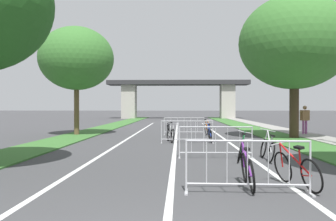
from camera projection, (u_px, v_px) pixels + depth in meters
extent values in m
cube|color=#386B2D|center=(103.00, 128.00, 26.67)|extent=(2.13, 56.85, 0.05)
cube|color=#386B2D|center=(252.00, 129.00, 26.30)|extent=(2.13, 56.85, 0.05)
cube|color=gray|center=(277.00, 129.00, 26.24)|extent=(1.63, 56.85, 0.08)
cube|color=silver|center=(176.00, 137.00, 19.68)|extent=(0.14, 32.89, 0.01)
cube|color=silver|center=(221.00, 137.00, 19.60)|extent=(0.14, 32.89, 0.01)
cube|color=silver|center=(131.00, 136.00, 19.76)|extent=(0.14, 32.89, 0.01)
cube|color=#2D2D30|center=(178.00, 83.00, 50.15)|extent=(20.29, 3.48, 0.62)
cube|color=#ADA89E|center=(129.00, 102.00, 50.41)|extent=(1.96, 2.40, 4.86)
cube|color=#ADA89E|center=(227.00, 102.00, 49.95)|extent=(1.96, 2.40, 4.86)
cylinder|color=brown|center=(77.00, 111.00, 20.64)|extent=(0.30, 0.30, 2.92)
ellipsoid|color=#38702D|center=(76.00, 58.00, 20.60)|extent=(4.42, 4.42, 3.76)
cylinder|color=#3D2D1E|center=(294.00, 111.00, 18.49)|extent=(0.49, 0.49, 2.93)
ellipsoid|color=#38702D|center=(294.00, 42.00, 18.45)|extent=(5.86, 5.86, 4.98)
cylinder|color=#ADADB2|center=(186.00, 166.00, 6.83)|extent=(0.04, 0.04, 1.05)
cube|color=#ADADB2|center=(186.00, 192.00, 6.84)|extent=(0.07, 0.44, 0.03)
cylinder|color=#ADADB2|center=(310.00, 167.00, 6.69)|extent=(0.04, 0.04, 1.05)
cube|color=#ADADB2|center=(310.00, 194.00, 6.69)|extent=(0.07, 0.44, 0.03)
cylinder|color=#ADADB2|center=(248.00, 141.00, 6.76)|extent=(2.40, 0.11, 0.04)
cylinder|color=#ADADB2|center=(248.00, 184.00, 6.76)|extent=(2.40, 0.11, 0.04)
cylinder|color=#ADADB2|center=(207.00, 162.00, 6.81)|extent=(0.02, 0.02, 0.87)
cylinder|color=#ADADB2|center=(227.00, 162.00, 6.78)|extent=(0.02, 0.02, 0.87)
cylinder|color=#ADADB2|center=(248.00, 162.00, 6.76)|extent=(0.02, 0.02, 0.87)
cylinder|color=#ADADB2|center=(268.00, 162.00, 6.74)|extent=(0.02, 0.02, 0.87)
cylinder|color=#ADADB2|center=(289.00, 163.00, 6.71)|extent=(0.02, 0.02, 0.87)
cylinder|color=#ADADB2|center=(179.00, 142.00, 11.48)|extent=(0.04, 0.04, 1.05)
cube|color=#ADADB2|center=(179.00, 157.00, 11.48)|extent=(0.06, 0.44, 0.03)
cylinder|color=#ADADB2|center=(252.00, 142.00, 11.42)|extent=(0.04, 0.04, 1.05)
cube|color=#ADADB2|center=(252.00, 158.00, 11.43)|extent=(0.06, 0.44, 0.03)
cylinder|color=#ADADB2|center=(216.00, 127.00, 11.44)|extent=(2.40, 0.06, 0.04)
cylinder|color=#ADADB2|center=(216.00, 153.00, 11.45)|extent=(2.40, 0.06, 0.04)
cylinder|color=#ADADB2|center=(191.00, 139.00, 11.47)|extent=(0.02, 0.02, 0.87)
cylinder|color=#ADADB2|center=(204.00, 139.00, 11.46)|extent=(0.02, 0.02, 0.87)
cylinder|color=#ADADB2|center=(216.00, 139.00, 11.45)|extent=(0.02, 0.02, 0.87)
cylinder|color=#ADADB2|center=(228.00, 140.00, 11.44)|extent=(0.02, 0.02, 0.87)
cylinder|color=#ADADB2|center=(240.00, 140.00, 11.43)|extent=(0.02, 0.02, 0.87)
cylinder|color=#ADADB2|center=(161.00, 132.00, 16.16)|extent=(0.04, 0.04, 1.05)
cube|color=#ADADB2|center=(161.00, 143.00, 16.16)|extent=(0.08, 0.44, 0.03)
cylinder|color=#ADADB2|center=(213.00, 132.00, 16.16)|extent=(0.04, 0.04, 1.05)
cube|color=#ADADB2|center=(213.00, 143.00, 16.17)|extent=(0.08, 0.44, 0.03)
cylinder|color=#ADADB2|center=(187.00, 121.00, 16.15)|extent=(2.40, 0.12, 0.04)
cylinder|color=#ADADB2|center=(187.00, 139.00, 16.16)|extent=(2.40, 0.12, 0.04)
cylinder|color=#ADADB2|center=(170.00, 130.00, 16.16)|extent=(0.02, 0.02, 0.87)
cylinder|color=#ADADB2|center=(179.00, 130.00, 16.16)|extent=(0.02, 0.02, 0.87)
cylinder|color=#ADADB2|center=(187.00, 130.00, 16.16)|extent=(0.02, 0.02, 0.87)
cylinder|color=#ADADB2|center=(196.00, 130.00, 16.16)|extent=(0.02, 0.02, 0.87)
cylinder|color=#ADADB2|center=(204.00, 130.00, 16.16)|extent=(0.02, 0.02, 0.87)
cylinder|color=#ADADB2|center=(164.00, 126.00, 20.84)|extent=(0.04, 0.04, 1.05)
cube|color=#ADADB2|center=(164.00, 135.00, 20.84)|extent=(0.08, 0.44, 0.03)
cylinder|color=#ADADB2|center=(204.00, 126.00, 20.85)|extent=(0.04, 0.04, 1.05)
cube|color=#ADADB2|center=(204.00, 135.00, 20.86)|extent=(0.08, 0.44, 0.03)
cylinder|color=#ADADB2|center=(184.00, 118.00, 20.84)|extent=(2.40, 0.13, 0.04)
cylinder|color=#ADADB2|center=(184.00, 132.00, 20.85)|extent=(2.40, 0.13, 0.04)
cylinder|color=#ADADB2|center=(171.00, 125.00, 20.84)|extent=(0.02, 0.02, 0.87)
cylinder|color=#ADADB2|center=(178.00, 125.00, 20.84)|extent=(0.02, 0.02, 0.87)
cylinder|color=#ADADB2|center=(184.00, 125.00, 20.84)|extent=(0.02, 0.02, 0.87)
cylinder|color=#ADADB2|center=(191.00, 125.00, 20.85)|extent=(0.02, 0.02, 0.87)
cylinder|color=#ADADB2|center=(197.00, 125.00, 20.85)|extent=(0.02, 0.02, 0.87)
torus|color=black|center=(271.00, 153.00, 10.41)|extent=(0.19, 0.64, 0.63)
torus|color=black|center=(263.00, 148.00, 11.49)|extent=(0.19, 0.64, 0.63)
cylinder|color=#B7B7BC|center=(269.00, 141.00, 10.92)|extent=(0.19, 1.06, 0.64)
cylinder|color=#B7B7BC|center=(270.00, 144.00, 10.71)|extent=(0.16, 0.13, 0.54)
cylinder|color=#B7B7BC|center=(270.00, 153.00, 10.58)|extent=(0.03, 0.35, 0.07)
cylinder|color=#B7B7BC|center=(266.00, 139.00, 11.46)|extent=(0.16, 0.09, 0.61)
cube|color=black|center=(273.00, 136.00, 10.67)|extent=(0.11, 0.24, 0.07)
cylinder|color=#99999E|center=(268.00, 130.00, 11.43)|extent=(0.51, 0.04, 0.13)
torus|color=black|center=(206.00, 129.00, 20.75)|extent=(0.26, 0.69, 0.67)
torus|color=black|center=(210.00, 131.00, 19.77)|extent=(0.26, 0.69, 0.67)
cylinder|color=orange|center=(207.00, 125.00, 20.28)|extent=(0.08, 0.96, 0.63)
cylinder|color=orange|center=(206.00, 125.00, 20.47)|extent=(0.17, 0.10, 0.64)
cylinder|color=orange|center=(207.00, 130.00, 20.60)|extent=(0.09, 0.32, 0.08)
cylinder|color=orange|center=(209.00, 125.00, 19.79)|extent=(0.15, 0.07, 0.60)
cube|color=black|center=(205.00, 120.00, 20.49)|extent=(0.14, 0.25, 0.07)
cylinder|color=#99999E|center=(208.00, 120.00, 19.80)|extent=(0.50, 0.10, 0.12)
torus|color=black|center=(311.00, 176.00, 6.73)|extent=(0.34, 0.72, 0.69)
torus|color=black|center=(283.00, 167.00, 7.75)|extent=(0.34, 0.72, 0.69)
cylinder|color=red|center=(294.00, 159.00, 7.20)|extent=(0.39, 0.97, 0.57)
cylinder|color=red|center=(300.00, 161.00, 7.01)|extent=(0.14, 0.15, 0.59)
cylinder|color=red|center=(306.00, 176.00, 6.90)|extent=(0.10, 0.34, 0.08)
cylinder|color=red|center=(281.00, 155.00, 7.71)|extent=(0.14, 0.12, 0.55)
cube|color=black|center=(299.00, 147.00, 6.96)|extent=(0.16, 0.26, 0.07)
cylinder|color=#99999E|center=(280.00, 143.00, 7.67)|extent=(0.44, 0.13, 0.11)
torus|color=black|center=(251.00, 176.00, 6.76)|extent=(0.15, 0.68, 0.68)
torus|color=black|center=(244.00, 167.00, 7.77)|extent=(0.15, 0.68, 0.68)
cylinder|color=#662884|center=(246.00, 157.00, 7.24)|extent=(0.05, 0.99, 0.64)
cylinder|color=#662884|center=(248.00, 162.00, 7.05)|extent=(0.11, 0.12, 0.56)
cylinder|color=#662884|center=(250.00, 176.00, 6.92)|extent=(0.05, 0.33, 0.08)
cylinder|color=#662884|center=(243.00, 154.00, 7.74)|extent=(0.11, 0.09, 0.61)
cube|color=black|center=(247.00, 149.00, 7.01)|extent=(0.12, 0.24, 0.06)
cylinder|color=#99999E|center=(242.00, 140.00, 7.72)|extent=(0.51, 0.05, 0.08)
torus|color=black|center=(211.00, 136.00, 16.17)|extent=(0.11, 0.62, 0.62)
torus|color=black|center=(209.00, 135.00, 17.22)|extent=(0.11, 0.62, 0.62)
cylinder|color=#1E389E|center=(209.00, 130.00, 16.67)|extent=(0.11, 1.02, 0.60)
cylinder|color=#1E389E|center=(210.00, 131.00, 16.47)|extent=(0.12, 0.12, 0.61)
cylinder|color=#1E389E|center=(211.00, 137.00, 16.34)|extent=(0.03, 0.34, 0.07)
cylinder|color=#1E389E|center=(208.00, 129.00, 17.20)|extent=(0.11, 0.10, 0.57)
cube|color=black|center=(209.00, 124.00, 16.43)|extent=(0.11, 0.24, 0.06)
cylinder|color=#99999E|center=(208.00, 123.00, 17.17)|extent=(0.54, 0.03, 0.09)
torus|color=black|center=(169.00, 134.00, 17.20)|extent=(0.26, 0.68, 0.67)
torus|color=black|center=(172.00, 136.00, 16.20)|extent=(0.26, 0.68, 0.67)
cylinder|color=silver|center=(171.00, 129.00, 16.73)|extent=(0.31, 0.96, 0.60)
cylinder|color=silver|center=(170.00, 129.00, 16.92)|extent=(0.11, 0.13, 0.66)
cylinder|color=silver|center=(169.00, 135.00, 17.04)|extent=(0.09, 0.33, 0.08)
cylinder|color=silver|center=(173.00, 130.00, 16.23)|extent=(0.10, 0.11, 0.57)
cube|color=black|center=(171.00, 122.00, 16.95)|extent=(0.15, 0.26, 0.06)
cylinder|color=#99999E|center=(174.00, 124.00, 16.26)|extent=(0.47, 0.13, 0.08)
torus|color=black|center=(240.00, 152.00, 10.48)|extent=(0.30, 0.66, 0.64)
torus|color=black|center=(242.00, 149.00, 11.41)|extent=(0.30, 0.66, 0.64)
cylinder|color=#1E7238|center=(243.00, 142.00, 10.91)|extent=(0.36, 0.90, 0.58)
cylinder|color=#1E7238|center=(242.00, 143.00, 10.73)|extent=(0.14, 0.14, 0.60)
cylinder|color=#1E7238|center=(240.00, 152.00, 10.63)|extent=(0.09, 0.31, 0.07)
cylinder|color=#1E7238|center=(243.00, 140.00, 11.37)|extent=(0.13, 0.12, 0.55)
cube|color=black|center=(244.00, 134.00, 10.68)|extent=(0.16, 0.26, 0.07)
cylinder|color=#99999E|center=(245.00, 132.00, 11.33)|extent=(0.43, 0.13, 0.11)
torus|color=black|center=(168.00, 130.00, 20.78)|extent=(0.28, 0.65, 0.62)
torus|color=black|center=(171.00, 131.00, 19.83)|extent=(0.28, 0.65, 0.62)
cylinder|color=black|center=(169.00, 126.00, 20.32)|extent=(0.11, 0.93, 0.54)
cylinder|color=black|center=(168.00, 127.00, 20.50)|extent=(0.16, 0.09, 0.51)
cylinder|color=black|center=(169.00, 130.00, 20.62)|extent=(0.09, 0.31, 0.07)
cylinder|color=black|center=(170.00, 127.00, 19.84)|extent=(0.15, 0.07, 0.51)
cube|color=black|center=(168.00, 122.00, 20.52)|extent=(0.15, 0.26, 0.07)
cylinder|color=#99999E|center=(169.00, 122.00, 19.86)|extent=(0.42, 0.10, 0.11)
cylinder|color=#994C8C|center=(303.00, 128.00, 20.77)|extent=(0.13, 0.13, 0.88)
cylinder|color=#994C8C|center=(306.00, 128.00, 20.81)|extent=(0.13, 0.13, 0.88)
cube|color=olive|center=(305.00, 115.00, 20.78)|extent=(0.53, 0.40, 0.62)
cylinder|color=olive|center=(301.00, 116.00, 20.73)|extent=(0.10, 0.10, 0.56)
cylinder|color=olive|center=(309.00, 116.00, 20.84)|extent=(0.10, 0.10, 0.56)
sphere|color=#936B4C|center=(305.00, 108.00, 20.78)|extent=(0.24, 0.24, 0.24)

